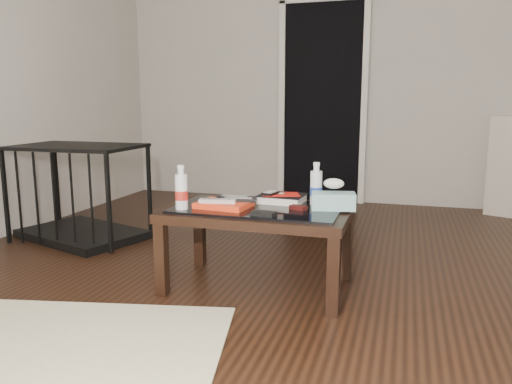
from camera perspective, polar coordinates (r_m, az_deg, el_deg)
ground at (r=2.89m, az=7.04°, el=-10.68°), size 5.00×5.00×0.00m
doorway at (r=5.20m, az=7.61°, el=10.18°), size 0.90×0.08×2.07m
coffee_table at (r=2.75m, az=0.19°, el=-3.02°), size 1.00×0.60×0.46m
pet_crate at (r=4.01m, az=-19.37°, el=-1.77°), size 1.04×0.85×0.71m
magazines at (r=2.73m, az=-3.70°, el=-1.43°), size 0.30×0.24×0.03m
remote_silver at (r=2.70m, az=-4.43°, el=-1.00°), size 0.21×0.08×0.02m
remote_black_front at (r=2.74m, az=-2.01°, el=-0.84°), size 0.21×0.09×0.02m
remote_black_back at (r=2.79m, az=-2.46°, el=-0.62°), size 0.20×0.06×0.02m
textbook at (r=2.86m, az=2.99°, el=-0.73°), size 0.26×0.22×0.05m
dvd_mailers at (r=2.86m, az=2.72°, el=-0.21°), size 0.21×0.17×0.01m
ipod at (r=2.82m, az=1.65°, el=-0.10°), size 0.09×0.12×0.02m
flip_phone at (r=2.67m, az=4.85°, el=-1.79°), size 0.10×0.08×0.02m
wallet at (r=2.53m, az=0.91°, el=-2.47°), size 0.13×0.08×0.02m
water_bottle_left at (r=2.69m, az=-8.53°, el=0.55°), size 0.08×0.08×0.24m
water_bottle_right at (r=2.80m, az=6.89°, el=0.96°), size 0.07×0.07×0.24m
tissue_box at (r=2.70m, az=8.83°, el=-1.03°), size 0.25×0.16×0.09m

